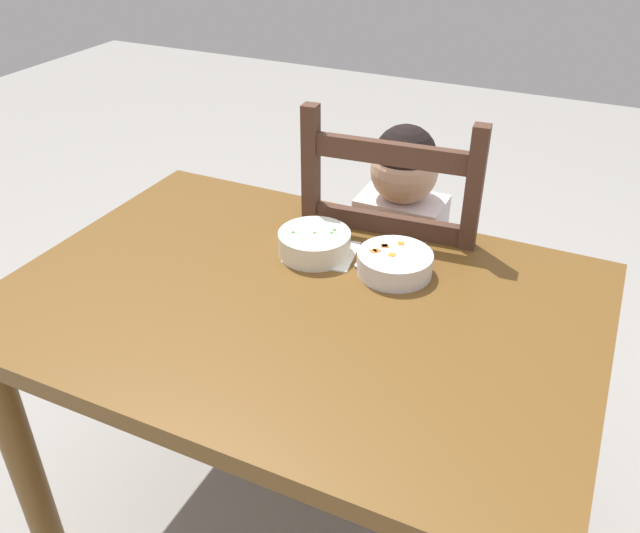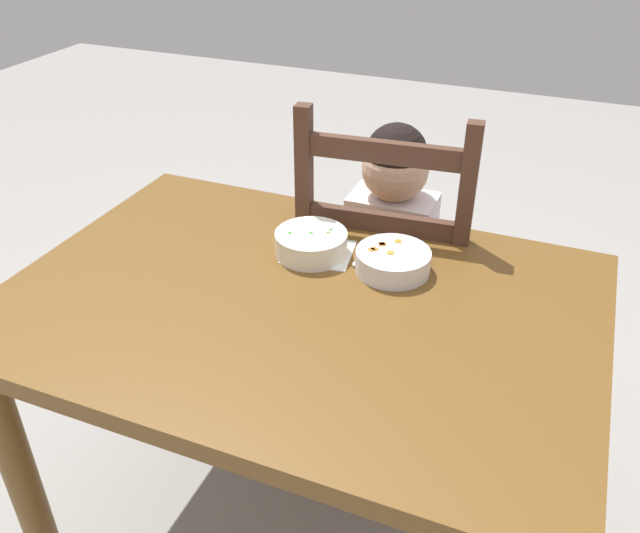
# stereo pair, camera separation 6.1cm
# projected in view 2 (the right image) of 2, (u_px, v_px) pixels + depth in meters

# --- Properties ---
(ground_plane) EXTENTS (8.00, 8.00, 0.00)m
(ground_plane) POSITION_uv_depth(u_px,v_px,m) (304.00, 527.00, 1.72)
(ground_plane) COLOR #9B9892
(dining_table) EXTENTS (1.19, 0.83, 0.73)m
(dining_table) POSITION_uv_depth(u_px,v_px,m) (300.00, 341.00, 1.40)
(dining_table) COLOR brown
(dining_table) RESTS_ON ground
(dining_chair) EXTENTS (0.45, 0.45, 1.02)m
(dining_chair) POSITION_uv_depth(u_px,v_px,m) (386.00, 293.00, 1.82)
(dining_chair) COLOR #4C3023
(dining_chair) RESTS_ON ground
(child_figure) EXTENTS (0.32, 0.31, 0.94)m
(child_figure) POSITION_uv_depth(u_px,v_px,m) (388.00, 244.00, 1.74)
(child_figure) COLOR white
(child_figure) RESTS_ON ground
(bowl_of_peas) EXTENTS (0.16, 0.16, 0.06)m
(bowl_of_peas) POSITION_uv_depth(u_px,v_px,m) (311.00, 243.00, 1.47)
(bowl_of_peas) COLOR white
(bowl_of_peas) RESTS_ON dining_table
(bowl_of_carrots) EXTENTS (0.16, 0.16, 0.05)m
(bowl_of_carrots) POSITION_uv_depth(u_px,v_px,m) (393.00, 261.00, 1.41)
(bowl_of_carrots) COLOR white
(bowl_of_carrots) RESTS_ON dining_table
(spoon) EXTENTS (0.13, 0.08, 0.01)m
(spoon) POSITION_uv_depth(u_px,v_px,m) (372.00, 264.00, 1.44)
(spoon) COLOR silver
(spoon) RESTS_ON dining_table
(paper_napkin) EXTENTS (0.17, 0.15, 0.00)m
(paper_napkin) POSITION_uv_depth(u_px,v_px,m) (319.00, 252.00, 1.48)
(paper_napkin) COLOR white
(paper_napkin) RESTS_ON dining_table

